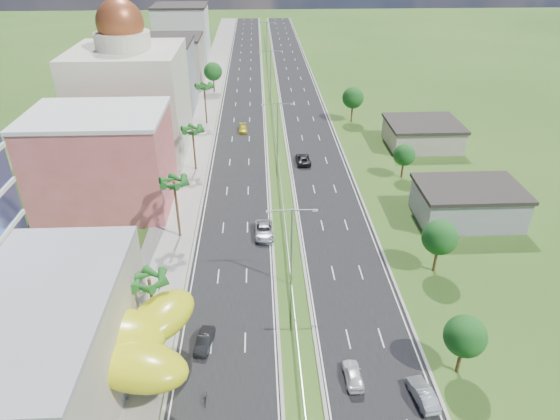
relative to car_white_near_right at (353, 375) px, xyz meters
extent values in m
plane|color=#2D5119|center=(-5.17, 5.66, -0.75)|extent=(500.00, 500.00, 0.00)
cube|color=black|center=(-12.67, 95.66, -0.73)|extent=(11.00, 260.00, 0.04)
cube|color=black|center=(2.33, 95.66, -0.73)|extent=(11.00, 260.00, 0.04)
cube|color=gray|center=(-22.17, 95.66, -0.69)|extent=(7.00, 260.00, 0.12)
cube|color=gray|center=(-5.17, 77.66, -0.13)|extent=(0.08, 216.00, 0.28)
cube|color=gray|center=(-5.17, 179.66, -0.40)|extent=(0.10, 0.12, 0.70)
cylinder|color=gray|center=(-5.17, 15.66, 4.75)|extent=(0.20, 0.20, 11.00)
cube|color=gray|center=(-6.61, 15.66, 10.05)|extent=(2.88, 0.12, 0.12)
cube|color=gray|center=(-3.73, 15.66, 10.05)|extent=(2.88, 0.12, 0.12)
cube|color=silver|center=(-7.89, 15.66, 9.95)|extent=(0.60, 0.25, 0.18)
cube|color=silver|center=(-2.45, 15.66, 9.95)|extent=(0.60, 0.25, 0.18)
cylinder|color=gray|center=(-5.17, 55.66, 4.75)|extent=(0.20, 0.20, 11.00)
cube|color=gray|center=(-6.61, 55.66, 10.05)|extent=(2.88, 0.12, 0.12)
cube|color=gray|center=(-3.73, 55.66, 10.05)|extent=(2.88, 0.12, 0.12)
cube|color=silver|center=(-7.89, 55.66, 9.95)|extent=(0.60, 0.25, 0.18)
cube|color=silver|center=(-2.45, 55.66, 9.95)|extent=(0.60, 0.25, 0.18)
cylinder|color=gray|center=(-5.17, 100.66, 4.75)|extent=(0.20, 0.20, 11.00)
cube|color=gray|center=(-6.61, 100.66, 10.05)|extent=(2.88, 0.12, 0.12)
cube|color=gray|center=(-3.73, 100.66, 10.05)|extent=(2.88, 0.12, 0.12)
cube|color=silver|center=(-7.89, 100.66, 9.95)|extent=(0.60, 0.25, 0.18)
cube|color=silver|center=(-2.45, 100.66, 9.95)|extent=(0.60, 0.25, 0.18)
cylinder|color=gray|center=(-5.17, 145.66, 4.75)|extent=(0.20, 0.20, 11.00)
cube|color=gray|center=(-6.61, 145.66, 10.05)|extent=(2.88, 0.12, 0.12)
cube|color=gray|center=(-3.73, 145.66, 10.05)|extent=(2.88, 0.12, 0.12)
cube|color=silver|center=(-7.89, 145.66, 9.95)|extent=(0.60, 0.25, 0.18)
cube|color=silver|center=(-2.45, 145.66, 9.95)|extent=(0.60, 0.25, 0.18)
cylinder|color=gray|center=(-29.17, 3.66, 1.25)|extent=(0.50, 0.50, 4.00)
cylinder|color=gray|center=(-22.17, -1.34, 1.25)|extent=(0.50, 0.50, 4.00)
cylinder|color=gray|center=(-26.17, -4.34, 1.25)|extent=(0.50, 0.50, 4.00)
cylinder|color=gray|center=(-20.17, 3.66, 1.25)|extent=(0.50, 0.50, 4.00)
cube|color=#BF544E|center=(-33.17, 37.66, 6.75)|extent=(20.00, 15.00, 15.00)
cube|color=beige|center=(-33.17, 60.66, 9.25)|extent=(20.00, 20.00, 20.00)
cylinder|color=beige|center=(-33.17, 60.66, 20.75)|extent=(10.00, 10.00, 3.00)
sphere|color=brown|center=(-33.17, 60.66, 23.75)|extent=(8.40, 8.40, 8.40)
cube|color=gray|center=(-32.17, 85.66, 7.25)|extent=(16.00, 15.00, 16.00)
cube|color=#A39686|center=(-32.17, 107.66, 5.75)|extent=(16.00, 15.00, 13.00)
cube|color=silver|center=(-32.17, 130.66, 8.25)|extent=(16.00, 15.00, 18.00)
cube|color=gray|center=(22.83, 30.66, 1.75)|extent=(15.00, 10.00, 5.00)
cube|color=#A39686|center=(24.83, 60.66, 1.45)|extent=(14.00, 12.00, 4.40)
cylinder|color=#47301C|center=(-20.67, 7.66, 3.00)|extent=(0.36, 0.36, 7.50)
cylinder|color=#47301C|center=(-20.67, 27.66, 3.75)|extent=(0.36, 0.36, 9.00)
cylinder|color=#47301C|center=(-20.67, 50.66, 3.25)|extent=(0.36, 0.36, 8.00)
cylinder|color=#47301C|center=(-20.67, 75.66, 3.65)|extent=(0.36, 0.36, 8.80)
cylinder|color=#47301C|center=(-20.67, 100.66, 1.70)|extent=(0.40, 0.40, 4.90)
sphere|color=#1B571C|center=(-20.67, 100.66, 4.85)|extent=(4.90, 4.90, 4.90)
cylinder|color=#47301C|center=(10.83, 0.66, 1.35)|extent=(0.40, 0.40, 4.20)
sphere|color=#1B571C|center=(10.83, 0.66, 4.05)|extent=(4.20, 4.20, 4.20)
cylinder|color=#47301C|center=(13.83, 17.66, 1.52)|extent=(0.40, 0.40, 4.55)
sphere|color=#1B571C|center=(13.83, 17.66, 4.45)|extent=(4.55, 4.55, 4.55)
cylinder|color=#47301C|center=(16.83, 45.66, 1.17)|extent=(0.40, 0.40, 3.85)
sphere|color=#1B571C|center=(16.83, 45.66, 3.65)|extent=(3.85, 3.85, 3.85)
cylinder|color=#47301C|center=(12.83, 75.66, 1.70)|extent=(0.40, 0.40, 4.90)
sphere|color=#1B571C|center=(12.83, 75.66, 4.85)|extent=(4.90, 4.90, 4.90)
imported|color=black|center=(-15.20, 5.40, -0.02)|extent=(2.14, 4.40, 1.39)
imported|color=#95969C|center=(-8.37, 27.22, 0.10)|extent=(2.86, 5.92, 1.62)
imported|color=gold|center=(-12.27, 70.10, -0.07)|extent=(1.92, 4.47, 1.28)
imported|color=silver|center=(0.00, 0.00, 0.00)|extent=(1.78, 4.22, 1.43)
imported|color=#94979B|center=(6.23, -2.65, 0.04)|extent=(2.32, 4.76, 1.50)
imported|color=black|center=(-0.42, 52.74, 0.05)|extent=(2.71, 5.60, 1.53)
imported|color=black|center=(-14.49, -1.88, -0.14)|extent=(0.57, 1.79, 1.14)
camera|label=1|loc=(-8.88, -34.56, 38.81)|focal=32.00mm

